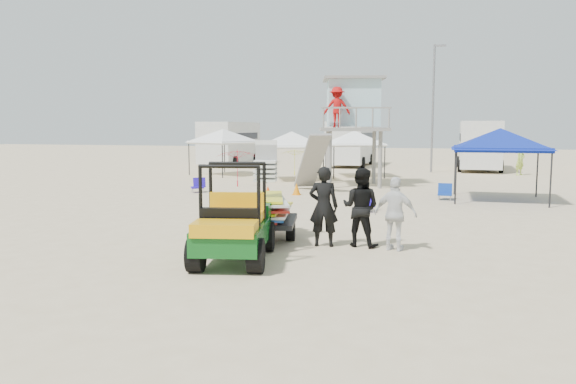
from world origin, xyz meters
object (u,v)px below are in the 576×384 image
(surf_trailer, at_px, (267,205))
(man_left, at_px, (324,206))
(lifeguard_tower, at_px, (352,107))
(canopy_blue, at_px, (500,132))
(utility_cart, at_px, (232,217))

(surf_trailer, distance_m, man_left, 1.55)
(surf_trailer, bearing_deg, man_left, -11.19)
(lifeguard_tower, height_order, canopy_blue, lifeguard_tower)
(utility_cart, distance_m, lifeguard_tower, 16.63)
(man_left, xyz_separation_m, lifeguard_tower, (-1.84, 14.34, 2.86))
(utility_cart, distance_m, surf_trailer, 2.34)
(lifeguard_tower, bearing_deg, canopy_blue, -32.14)
(utility_cart, distance_m, man_left, 2.54)
(lifeguard_tower, distance_m, canopy_blue, 7.78)
(lifeguard_tower, bearing_deg, surf_trailer, -88.69)
(man_left, bearing_deg, surf_trailer, -19.37)
(man_left, relative_size, canopy_blue, 0.57)
(utility_cart, relative_size, lifeguard_tower, 0.57)
(man_left, distance_m, canopy_blue, 11.39)
(utility_cart, relative_size, surf_trailer, 1.11)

